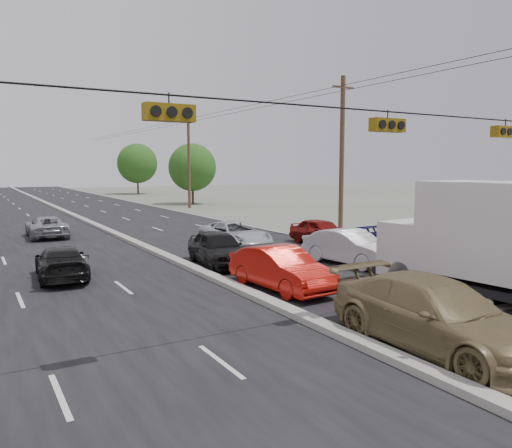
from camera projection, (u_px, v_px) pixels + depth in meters
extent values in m
plane|color=#606356|center=(339.00, 337.00, 12.89)|extent=(200.00, 200.00, 0.00)
cube|color=black|center=(90.00, 224.00, 38.67)|extent=(20.00, 160.00, 0.02)
cube|color=gray|center=(90.00, 222.00, 38.66)|extent=(0.50, 160.00, 0.20)
cylinder|color=#422D1E|center=(342.00, 157.00, 31.45)|extent=(0.30, 0.30, 10.00)
cube|color=#422D1E|center=(343.00, 87.00, 30.96)|extent=(1.60, 0.12, 0.12)
cylinder|color=#422D1E|center=(189.00, 161.00, 52.93)|extent=(0.30, 0.30, 10.00)
cube|color=#422D1E|center=(188.00, 120.00, 52.44)|extent=(1.60, 0.12, 0.12)
cylinder|color=black|center=(343.00, 108.00, 12.23)|extent=(25.00, 0.04, 0.04)
cube|color=#72590C|center=(169.00, 113.00, 10.03)|extent=(1.05, 0.30, 0.35)
cube|color=#72590C|center=(387.00, 125.00, 13.02)|extent=(1.05, 0.30, 0.35)
cube|color=#72590C|center=(505.00, 132.00, 15.52)|extent=(1.05, 0.30, 0.35)
cylinder|color=#382619|center=(193.00, 193.00, 58.90)|extent=(0.28, 0.28, 2.52)
sphere|color=#1E4612|center=(192.00, 167.00, 58.55)|extent=(5.60, 5.60, 5.60)
cylinder|color=#382619|center=(138.00, 185.00, 80.85)|extent=(0.28, 0.28, 2.88)
sphere|color=#1E4612|center=(137.00, 163.00, 80.45)|extent=(6.40, 6.40, 6.40)
cube|color=black|center=(486.00, 284.00, 16.61)|extent=(3.32, 7.89, 0.27)
cube|color=silver|center=(416.00, 247.00, 18.75)|extent=(2.84, 2.35, 1.97)
cylinder|color=black|center=(402.00, 275.00, 17.96)|extent=(0.43, 1.02, 0.99)
cylinder|color=black|center=(440.00, 267.00, 19.31)|extent=(0.43, 1.02, 0.99)
imported|color=olive|center=(436.00, 316.00, 11.88)|extent=(2.44, 5.82, 1.68)
imported|color=#B6130B|center=(281.00, 269.00, 17.72)|extent=(1.90, 4.70, 1.52)
imported|color=black|center=(218.00, 248.00, 22.10)|extent=(2.35, 4.73, 1.55)
imported|color=silver|center=(351.00, 248.00, 22.28)|extent=(2.25, 4.89, 1.55)
imported|color=#BABEC2|center=(235.00, 235.00, 26.84)|extent=(2.40, 5.17, 1.44)
imported|color=#161157|center=(407.00, 246.00, 23.23)|extent=(2.37, 5.07, 1.43)
imported|color=maroon|center=(321.00, 232.00, 27.97)|extent=(1.89, 4.37, 1.47)
imported|color=black|center=(61.00, 263.00, 19.43)|extent=(2.12, 4.55, 1.28)
imported|color=gray|center=(47.00, 227.00, 30.96)|extent=(2.27, 4.78, 1.32)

